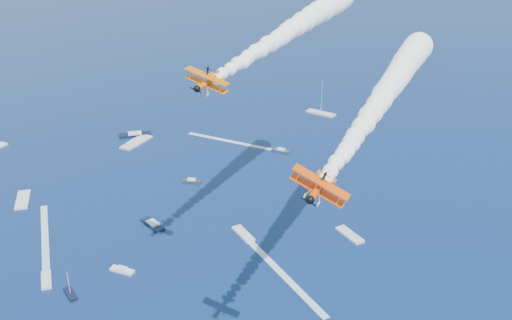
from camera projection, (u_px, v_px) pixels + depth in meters
biplane_lead at (208, 82)px, 115.15m from camera, size 11.59×12.95×8.18m
biplane_trail at (319, 188)px, 88.63m from camera, size 12.08×13.26×9.15m
smoke_trail_lead at (290, 31)px, 142.04m from camera, size 74.00×57.32×12.32m
smoke_trail_trail at (382, 98)px, 116.48m from camera, size 74.21×62.74×12.32m
spectator_boats at (79, 200)px, 195.75m from camera, size 235.98×189.78×0.70m
boat_wakes at (119, 198)px, 197.37m from camera, size 128.62×150.32×0.04m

